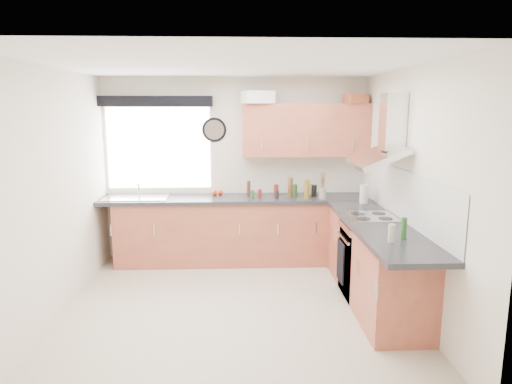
{
  "coord_description": "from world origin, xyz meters",
  "views": [
    {
      "loc": [
        0.03,
        -4.52,
        2.11
      ],
      "look_at": [
        0.25,
        0.85,
        1.1
      ],
      "focal_mm": 32.0,
      "sensor_mm": 36.0,
      "label": 1
    }
  ],
  "objects_px": {
    "upper_cabinets": "(306,130)",
    "oven": "(369,259)",
    "washing_machine": "(194,234)",
    "extractor_hood": "(384,139)"
  },
  "relations": [
    {
      "from": "oven",
      "to": "upper_cabinets",
      "type": "height_order",
      "value": "upper_cabinets"
    },
    {
      "from": "oven",
      "to": "extractor_hood",
      "type": "relative_size",
      "value": 1.09
    },
    {
      "from": "extractor_hood",
      "to": "upper_cabinets",
      "type": "relative_size",
      "value": 0.46
    },
    {
      "from": "washing_machine",
      "to": "upper_cabinets",
      "type": "bearing_deg",
      "value": -0.63
    },
    {
      "from": "oven",
      "to": "washing_machine",
      "type": "relative_size",
      "value": 1.06
    },
    {
      "from": "upper_cabinets",
      "to": "oven",
      "type": "bearing_deg",
      "value": -67.46
    },
    {
      "from": "extractor_hood",
      "to": "oven",
      "type": "bearing_deg",
      "value": 180.0
    },
    {
      "from": "oven",
      "to": "upper_cabinets",
      "type": "bearing_deg",
      "value": 112.54
    },
    {
      "from": "upper_cabinets",
      "to": "washing_machine",
      "type": "xyz_separation_m",
      "value": [
        -1.52,
        -0.1,
        -1.4
      ]
    },
    {
      "from": "extractor_hood",
      "to": "washing_machine",
      "type": "bearing_deg",
      "value": 150.65
    }
  ]
}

